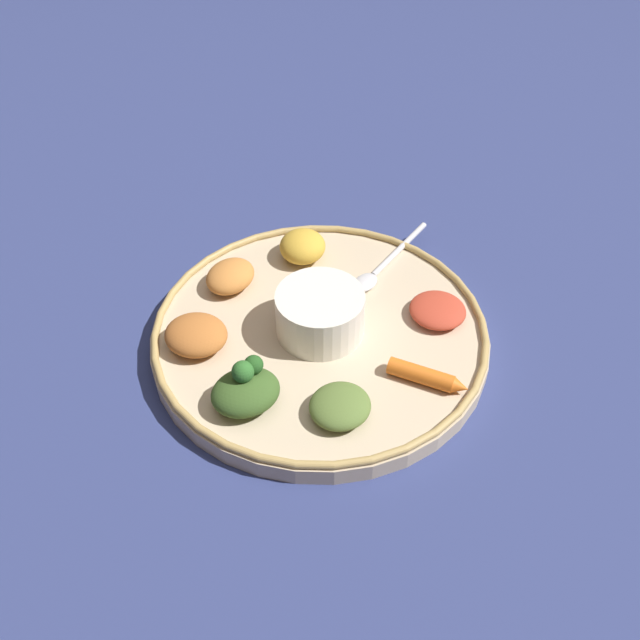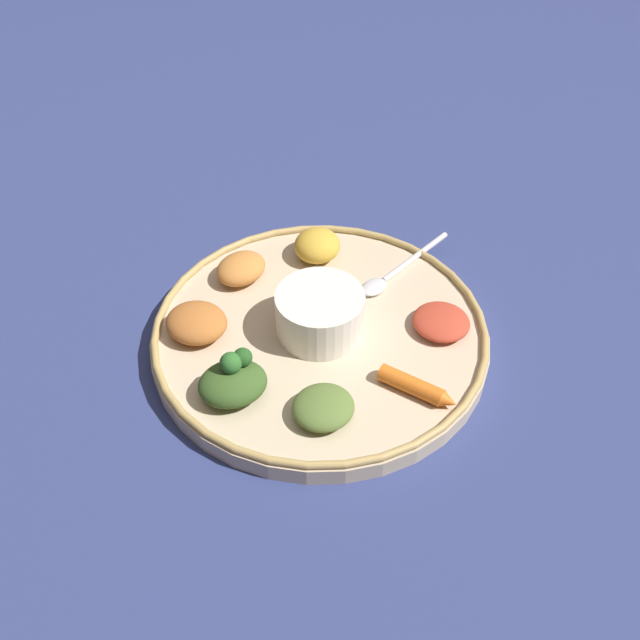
{
  "view_description": "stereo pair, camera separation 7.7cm",
  "coord_description": "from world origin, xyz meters",
  "px_view_note": "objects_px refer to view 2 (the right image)",
  "views": [
    {
      "loc": [
        0.25,
        0.49,
        0.57
      ],
      "look_at": [
        0.0,
        0.0,
        0.04
      ],
      "focal_mm": 41.43,
      "sensor_mm": 36.0,
      "label": 1
    },
    {
      "loc": [
        0.18,
        0.52,
        0.57
      ],
      "look_at": [
        0.0,
        0.0,
        0.04
      ],
      "focal_mm": 41.43,
      "sensor_mm": 36.0,
      "label": 2
    }
  ],
  "objects_px": {
    "spoon": "(393,273)",
    "carrot_near_spoon": "(417,387)",
    "center_bowl": "(320,312)",
    "greens_pile": "(233,381)"
  },
  "relations": [
    {
      "from": "greens_pile",
      "to": "carrot_near_spoon",
      "type": "relative_size",
      "value": 0.93
    },
    {
      "from": "spoon",
      "to": "carrot_near_spoon",
      "type": "distance_m",
      "value": 0.17
    },
    {
      "from": "greens_pile",
      "to": "carrot_near_spoon",
      "type": "bearing_deg",
      "value": 161.44
    },
    {
      "from": "center_bowl",
      "to": "carrot_near_spoon",
      "type": "distance_m",
      "value": 0.13
    },
    {
      "from": "center_bowl",
      "to": "spoon",
      "type": "relative_size",
      "value": 0.66
    },
    {
      "from": "center_bowl",
      "to": "spoon",
      "type": "height_order",
      "value": "center_bowl"
    },
    {
      "from": "spoon",
      "to": "carrot_near_spoon",
      "type": "bearing_deg",
      "value": 74.97
    },
    {
      "from": "spoon",
      "to": "center_bowl",
      "type": "bearing_deg",
      "value": 27.91
    },
    {
      "from": "center_bowl",
      "to": "carrot_near_spoon",
      "type": "xyz_separation_m",
      "value": [
        -0.06,
        0.11,
        -0.02
      ]
    },
    {
      "from": "spoon",
      "to": "greens_pile",
      "type": "bearing_deg",
      "value": 27.8
    }
  ]
}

